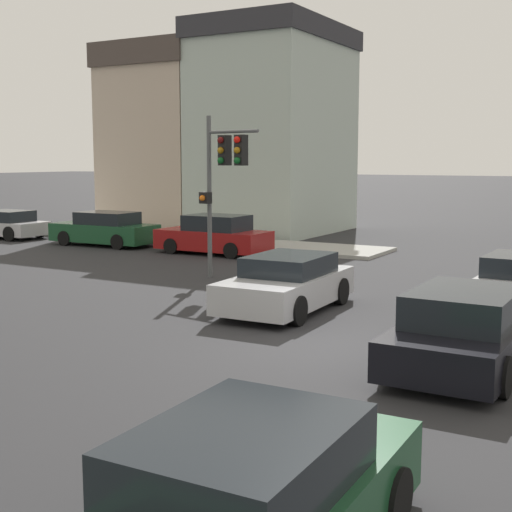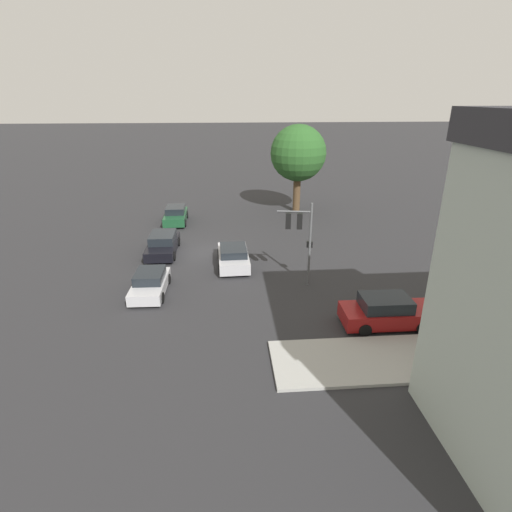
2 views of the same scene
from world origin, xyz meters
The scene contains 9 objects.
ground_plane centered at (0.00, 0.00, 0.00)m, with size 300.00×300.00×0.00m, color #28282B.
rowhouse_backdrop centered at (19.13, 14.27, 4.97)m, with size 8.23×11.52×10.21m.
traffic_signal centered at (5.64, 6.21, 3.44)m, with size 0.56×2.12×4.98m.
crossing_car_0 centered at (-0.14, -2.48, 0.67)m, with size 4.68×2.06×1.42m.
crossing_car_1 centered at (2.56, 2.46, 0.66)m, with size 4.32×2.12×1.35m.
crossing_car_3 centered at (-7.58, -2.37, 0.68)m, with size 4.24×1.98×1.43m.
parked_car_0 centered at (10.53, 9.72, 0.71)m, with size 1.98×4.48×1.52m.
parked_car_1 centered at (10.51, 15.26, 0.69)m, with size 2.03×4.69×1.44m.
parked_car_2 centered at (10.44, 21.24, 0.62)m, with size 2.04×4.03×1.29m.
Camera 1 is at (-12.68, -5.30, 3.67)m, focal length 50.00 mm.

